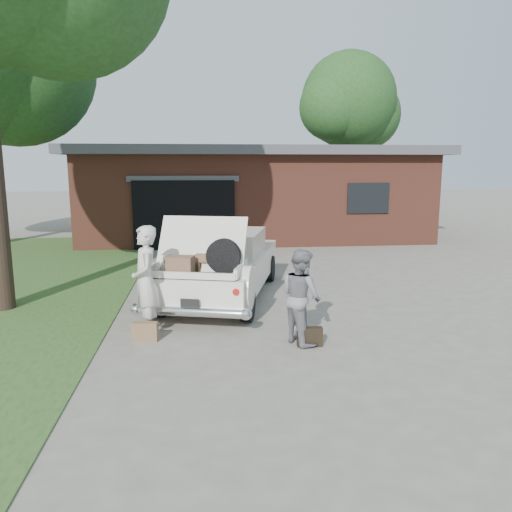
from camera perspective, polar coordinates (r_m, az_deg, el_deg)
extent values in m
plane|color=gray|center=(8.46, 0.44, -8.08)|extent=(90.00, 90.00, 0.00)
cube|color=brown|center=(19.60, -0.51, 6.94)|extent=(12.00, 7.00, 3.00)
cube|color=#4C4C51|center=(19.57, -0.51, 11.77)|extent=(12.80, 7.80, 0.30)
cube|color=black|center=(16.11, -8.19, 4.66)|extent=(3.20, 0.30, 2.20)
cube|color=#4C4C51|center=(15.97, -8.31, 8.74)|extent=(3.50, 0.12, 0.18)
cube|color=black|center=(16.89, 12.69, 6.47)|extent=(1.40, 0.08, 1.00)
sphere|color=#2A5B25|center=(18.70, -26.03, 19.06)|extent=(5.14, 5.14, 5.14)
cylinder|color=#38281E|center=(27.03, 10.29, 9.61)|extent=(0.44, 0.44, 4.77)
sphere|color=#2A5B25|center=(27.22, 10.54, 17.16)|extent=(4.85, 4.85, 4.85)
sphere|color=#2A5B25|center=(27.93, 12.43, 15.51)|extent=(3.64, 3.64, 3.64)
sphere|color=#2A5B25|center=(26.34, 8.79, 16.51)|extent=(3.39, 3.39, 3.39)
cube|color=silver|center=(10.23, -3.96, -1.56)|extent=(2.82, 4.82, 0.59)
cube|color=beige|center=(10.40, -3.67, 1.55)|extent=(1.91, 2.13, 0.47)
cube|color=black|center=(11.24, -2.73, 2.13)|extent=(1.38, 0.43, 0.40)
cube|color=black|center=(9.57, -4.76, 0.66)|extent=(1.38, 0.43, 0.40)
cylinder|color=black|center=(9.08, -11.01, -5.03)|extent=(0.35, 0.63, 0.60)
cylinder|color=black|center=(8.68, -1.00, -5.54)|extent=(0.35, 0.63, 0.60)
cylinder|color=black|center=(11.94, -6.07, -1.18)|extent=(0.35, 0.63, 0.60)
cylinder|color=black|center=(11.64, 1.55, -1.42)|extent=(0.35, 0.63, 0.60)
cylinder|color=silver|center=(8.11, -7.52, -6.31)|extent=(1.84, 0.63, 0.16)
cylinder|color=#A5140F|center=(8.31, -12.39, -3.60)|extent=(0.13, 0.12, 0.11)
cylinder|color=#A5140F|center=(7.91, -2.26, -4.08)|extent=(0.13, 0.12, 0.11)
cube|color=black|center=(8.06, -7.58, -5.42)|extent=(0.30, 0.10, 0.15)
cube|color=black|center=(8.53, -6.51, -1.87)|extent=(1.61, 1.32, 0.04)
cube|color=silver|center=(8.73, -11.12, -1.11)|extent=(0.31, 0.98, 0.16)
cube|color=silver|center=(8.36, -1.71, -1.44)|extent=(0.31, 0.98, 0.16)
cube|color=silver|center=(8.05, -7.44, -2.24)|extent=(1.42, 0.42, 0.11)
cube|color=silver|center=(8.66, -6.19, 1.41)|extent=(1.62, 0.95, 0.90)
cube|color=#402D1B|center=(8.61, -7.80, -1.12)|extent=(0.56, 0.44, 0.16)
cube|color=brown|center=(8.29, -8.69, -1.07)|extent=(0.50, 0.40, 0.31)
cube|color=black|center=(8.69, -5.82, -1.01)|extent=(0.54, 0.43, 0.15)
cube|color=#906749|center=(8.53, -5.56, -0.17)|extent=(0.43, 0.34, 0.13)
cylinder|color=black|center=(8.33, -3.73, 0.02)|extent=(0.60, 0.29, 0.58)
imported|color=beige|center=(8.03, -12.51, -2.83)|extent=(0.55, 0.72, 1.76)
imported|color=slate|center=(7.58, 5.17, -4.62)|extent=(0.79, 0.87, 1.45)
cube|color=brown|center=(7.94, -12.57, -8.45)|extent=(0.40, 0.17, 0.30)
cube|color=black|center=(7.60, 6.16, -9.17)|extent=(0.38, 0.13, 0.29)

